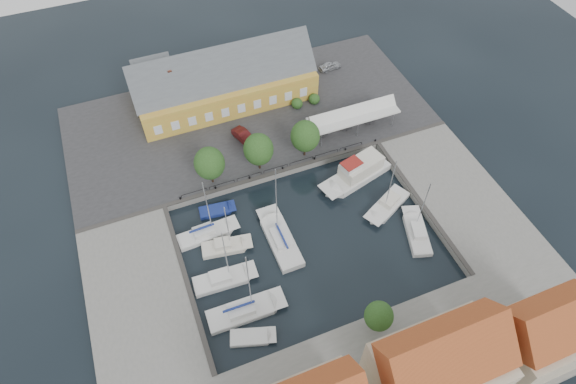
% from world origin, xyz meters
% --- Properties ---
extents(ground, '(140.00, 140.00, 0.00)m').
position_xyz_m(ground, '(0.00, 0.00, 0.00)').
color(ground, black).
rests_on(ground, ground).
extents(north_quay, '(56.00, 26.00, 1.00)m').
position_xyz_m(north_quay, '(0.00, 23.00, 0.50)').
color(north_quay, '#2D2D30').
rests_on(north_quay, ground).
extents(west_quay, '(12.00, 24.00, 1.00)m').
position_xyz_m(west_quay, '(-22.00, -2.00, 0.50)').
color(west_quay, slate).
rests_on(west_quay, ground).
extents(east_quay, '(12.00, 24.00, 1.00)m').
position_xyz_m(east_quay, '(22.00, -2.00, 0.50)').
color(east_quay, slate).
rests_on(east_quay, ground).
extents(south_bank, '(56.00, 14.00, 1.00)m').
position_xyz_m(south_bank, '(0.00, -21.00, 0.50)').
color(south_bank, slate).
rests_on(south_bank, ground).
extents(quay_edge_fittings, '(56.00, 24.72, 0.40)m').
position_xyz_m(quay_edge_fittings, '(0.02, 4.75, 1.06)').
color(quay_edge_fittings, '#383533').
rests_on(quay_edge_fittings, north_quay).
extents(warehouse, '(28.56, 14.00, 9.55)m').
position_xyz_m(warehouse, '(-2.60, 28.36, 4.43)').
color(warehouse, gold).
rests_on(warehouse, north_quay).
extents(tent_canopy, '(14.00, 4.00, 2.83)m').
position_xyz_m(tent_canopy, '(14.00, 14.50, 3.68)').
color(tent_canopy, silver).
rests_on(tent_canopy, north_quay).
extents(quay_trees, '(18.20, 4.20, 6.30)m').
position_xyz_m(quay_trees, '(-2.00, 12.00, 4.88)').
color(quay_trees, black).
rests_on(quay_trees, north_quay).
extents(car_silver, '(4.05, 1.91, 1.34)m').
position_xyz_m(car_silver, '(17.03, 29.22, 1.67)').
color(car_silver, '#B1B4B9').
rests_on(car_silver, north_quay).
extents(car_red, '(3.11, 5.04, 1.57)m').
position_xyz_m(car_red, '(-2.23, 18.01, 1.78)').
color(car_red, '#581414').
rests_on(car_red, north_quay).
extents(center_sailboat, '(3.12, 10.20, 13.71)m').
position_xyz_m(center_sailboat, '(-3.53, -0.17, 0.36)').
color(center_sailboat, silver).
rests_on(center_sailboat, ground).
extents(trawler, '(11.67, 6.14, 5.00)m').
position_xyz_m(trawler, '(10.63, 5.89, 1.02)').
color(trawler, silver).
rests_on(trawler, ground).
extents(east_boat_b, '(8.05, 5.76, 10.75)m').
position_xyz_m(east_boat_b, '(12.18, -0.35, 0.26)').
color(east_boat_b, silver).
rests_on(east_boat_b, ground).
extents(east_boat_c, '(4.65, 8.05, 10.05)m').
position_xyz_m(east_boat_c, '(13.53, -5.69, 0.26)').
color(east_boat_c, silver).
rests_on(east_boat_c, ground).
extents(west_boat_a, '(8.37, 2.71, 10.98)m').
position_xyz_m(west_boat_a, '(-12.14, 4.26, 0.27)').
color(west_boat_a, silver).
rests_on(west_boat_a, ground).
extents(west_boat_b, '(6.78, 3.24, 9.21)m').
position_xyz_m(west_boat_b, '(-10.44, 1.42, 0.26)').
color(west_boat_b, silver).
rests_on(west_boat_b, ground).
extents(west_boat_c, '(8.07, 2.94, 10.78)m').
position_xyz_m(west_boat_c, '(-12.04, -2.96, 0.26)').
color(west_boat_c, silver).
rests_on(west_boat_c, ground).
extents(west_boat_d, '(9.57, 3.06, 12.52)m').
position_xyz_m(west_boat_d, '(-10.98, -7.85, 0.27)').
color(west_boat_d, silver).
rests_on(west_boat_d, ground).
extents(launch_sw, '(5.56, 3.45, 0.98)m').
position_xyz_m(launch_sw, '(-11.18, -11.12, 0.09)').
color(launch_sw, silver).
rests_on(launch_sw, ground).
extents(launch_nw, '(5.16, 2.51, 0.88)m').
position_xyz_m(launch_nw, '(-9.83, 7.59, 0.09)').
color(launch_nw, navy).
rests_on(launch_nw, ground).
extents(townhouses, '(36.30, 8.50, 12.00)m').
position_xyz_m(townhouses, '(1.93, -23.24, 5.82)').
color(townhouses, beige).
rests_on(townhouses, south_bank).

